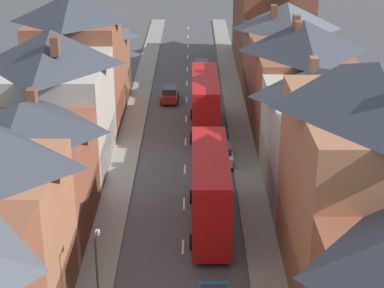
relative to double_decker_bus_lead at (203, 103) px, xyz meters
The scene contains 11 objects.
pavement_left 7.45m from the double_decker_bus_lead, behind, with size 2.20×104.00×0.14m, color gray.
pavement_right 4.35m from the double_decker_bus_lead, 11.12° to the right, with size 2.20×104.00×0.14m, color gray.
centre_line_dashes 4.26m from the double_decker_bus_lead, 124.05° to the right, with size 0.14×97.80×0.01m.
terrace_row_left 23.79m from the double_decker_bus_lead, 120.43° to the right, with size 8.00×64.66×12.98m.
terrace_row_right 12.39m from the double_decker_bus_lead, 46.02° to the right, with size 8.00×82.87×13.36m.
double_decker_bus_lead is the anchor object (origin of this frame).
double_decker_bus_mid_street 17.84m from the double_decker_bus_lead, 90.00° to the right, with size 2.74×10.80×5.30m.
car_near_blue 9.63m from the double_decker_bus_lead, 112.41° to the left, with size 1.90×3.97×1.65m.
car_parked_left_a 19.83m from the double_decker_bus_lead, 89.97° to the left, with size 1.90×4.23×1.62m.
car_parked_left_b 7.58m from the double_decker_bus_lead, 79.69° to the right, with size 1.90×4.01×1.64m.
street_lamp 29.28m from the double_decker_bus_lead, 101.91° to the right, with size 0.20×1.12×5.50m.
Camera 1 is at (0.59, -17.78, 22.04)m, focal length 60.00 mm.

